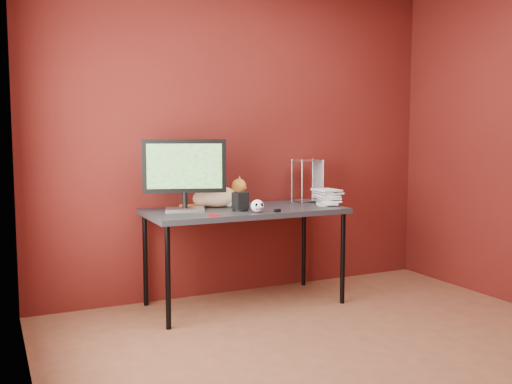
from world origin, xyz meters
name	(u,v)px	position (x,y,z in m)	size (l,w,h in m)	color
room	(372,110)	(0.00, 0.00, 1.45)	(3.52, 3.52, 2.61)	brown
desk	(245,215)	(-0.15, 1.37, 0.70)	(1.50, 0.70, 0.75)	black
monitor	(185,171)	(-0.61, 1.42, 1.04)	(0.59, 0.28, 0.53)	silver
cat	(217,196)	(-0.31, 1.54, 0.83)	(0.51, 0.30, 0.24)	#C57B29
skull_mug	(257,206)	(-0.16, 1.12, 0.80)	(0.10, 0.10, 0.09)	white
speaker	(240,202)	(-0.23, 1.26, 0.81)	(0.12, 0.12, 0.14)	black
book_stack	(318,118)	(0.48, 1.35, 1.44)	(0.26, 0.28, 1.38)	beige
wire_rack	(307,180)	(0.52, 1.57, 0.93)	(0.22, 0.18, 0.36)	silver
pocket_knife	(214,215)	(-0.51, 1.09, 0.76)	(0.08, 0.02, 0.02)	#A60C18
black_gadget	(277,211)	(-0.02, 1.08, 0.76)	(0.05, 0.03, 0.02)	black
washer	(277,210)	(0.03, 1.18, 0.75)	(0.05, 0.05, 0.00)	silver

